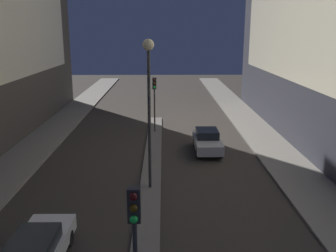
{
  "coord_description": "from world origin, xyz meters",
  "views": [
    {
      "loc": [
        0.73,
        -5.0,
        8.28
      ],
      "look_at": [
        1.04,
        20.43,
        1.73
      ],
      "focal_mm": 40.0,
      "sensor_mm": 36.0,
      "label": 1
    }
  ],
  "objects": [
    {
      "name": "car_left_lane",
      "position": [
        -3.78,
        6.72,
        0.73
      ],
      "size": [
        1.75,
        4.56,
        1.43
      ],
      "color": "silver",
      "rests_on": "ground"
    },
    {
      "name": "traffic_light_near",
      "position": [
        0.0,
        3.37,
        3.4
      ],
      "size": [
        0.32,
        0.42,
        4.45
      ],
      "color": "#383838",
      "rests_on": "median_strip"
    },
    {
      "name": "street_lamp",
      "position": [
        0.0,
        13.58,
        5.66
      ],
      "size": [
        0.57,
        0.57,
        7.74
      ],
      "color": "#383838",
      "rests_on": "median_strip"
    },
    {
      "name": "traffic_light_mid",
      "position": [
        0.0,
        24.83,
        3.4
      ],
      "size": [
        0.32,
        0.42,
        4.45
      ],
      "color": "#383838",
      "rests_on": "median_strip"
    },
    {
      "name": "median_strip",
      "position": [
        0.0,
        15.48,
        0.06
      ],
      "size": [
        1.14,
        28.95,
        0.12
      ],
      "color": "#66605B",
      "rests_on": "ground"
    },
    {
      "name": "car_right_lane",
      "position": [
        3.78,
        19.98,
        0.76
      ],
      "size": [
        1.76,
        4.23,
        1.51
      ],
      "color": "#B2B2B7",
      "rests_on": "ground"
    }
  ]
}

